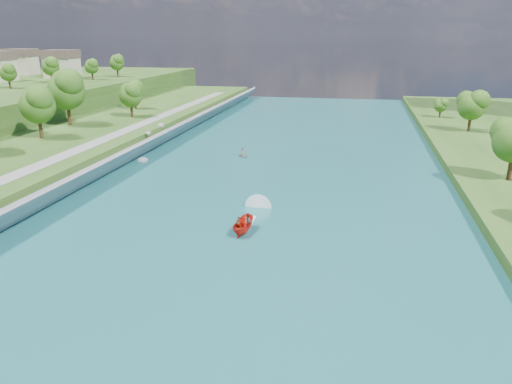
# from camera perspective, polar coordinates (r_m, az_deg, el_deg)

# --- Properties ---
(ground) EXTENTS (260.00, 260.00, 0.00)m
(ground) POSITION_cam_1_polar(r_m,az_deg,el_deg) (48.53, -5.02, -9.26)
(ground) COLOR #2D5119
(ground) RESTS_ON ground
(river_water) EXTENTS (55.00, 240.00, 0.10)m
(river_water) POSITION_cam_1_polar(r_m,az_deg,el_deg) (66.41, -0.15, -1.60)
(river_water) COLOR #18595D
(river_water) RESTS_ON ground
(ridge_west) EXTENTS (60.00, 120.00, 9.00)m
(ridge_west) POSITION_cam_1_polar(r_m,az_deg,el_deg) (167.29, -23.60, 10.17)
(ridge_west) COLOR #2D5119
(ridge_west) RESTS_ON ground
(riprap_bank) EXTENTS (4.42, 236.00, 4.50)m
(riprap_bank) POSITION_cam_1_polar(r_m,az_deg,el_deg) (74.59, -20.13, 0.88)
(riprap_bank) COLOR slate
(riprap_bank) RESTS_ON ground
(riverside_path) EXTENTS (3.00, 200.00, 0.10)m
(riverside_path) POSITION_cam_1_polar(r_m,az_deg,el_deg) (78.46, -24.10, 2.52)
(riverside_path) COLOR gray
(riverside_path) RESTS_ON berm_west
(ridge_houses) EXTENTS (29.50, 29.50, 8.40)m
(ridge_houses) POSITION_cam_1_polar(r_m,az_deg,el_deg) (174.24, -24.73, 13.20)
(ridge_houses) COLOR beige
(ridge_houses) RESTS_ON ridge_west
(trees_ridge) EXTENTS (14.43, 43.37, 8.37)m
(trees_ridge) POSITION_cam_1_polar(r_m,az_deg,el_deg) (155.56, -20.17, 13.23)
(trees_ridge) COLOR #295316
(trees_ridge) RESTS_ON ridge_west
(motorboat) EXTENTS (3.60, 19.20, 2.00)m
(motorboat) POSITION_cam_1_polar(r_m,az_deg,el_deg) (58.30, -1.24, -3.51)
(motorboat) COLOR red
(motorboat) RESTS_ON river_water
(raft) EXTENTS (3.11, 3.40, 1.69)m
(raft) POSITION_cam_1_polar(r_m,az_deg,el_deg) (93.15, -1.49, 4.29)
(raft) COLOR gray
(raft) RESTS_ON river_water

